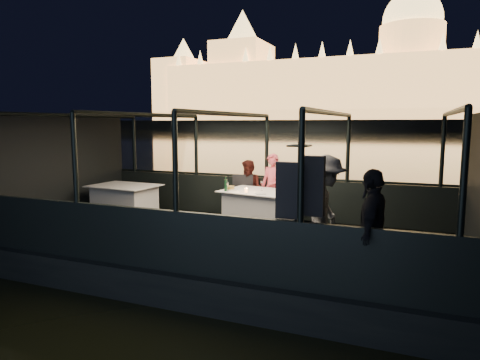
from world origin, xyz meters
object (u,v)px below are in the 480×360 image
at_px(dining_table_central, 258,209).
at_px(chair_port_right, 276,202).
at_px(chair_port_left, 239,200).
at_px(passenger_dark, 372,227).
at_px(passenger_stripe, 325,210).
at_px(wine_bottle, 226,184).
at_px(dining_table_aft, 125,202).
at_px(person_woman_coral, 273,187).
at_px(coat_stand, 298,217).
at_px(person_man_maroon, 249,186).

height_order(dining_table_central, chair_port_right, chair_port_right).
height_order(chair_port_left, passenger_dark, passenger_dark).
relative_size(dining_table_central, chair_port_right, 1.80).
distance_m(passenger_stripe, wine_bottle, 2.83).
bearing_deg(passenger_stripe, dining_table_aft, 71.89).
relative_size(chair_port_right, wine_bottle, 2.74).
relative_size(chair_port_left, wine_bottle, 3.36).
bearing_deg(person_woman_coral, passenger_dark, -48.86).
bearing_deg(dining_table_central, person_woman_coral, 84.03).
xyz_separation_m(coat_stand, person_woman_coral, (-1.46, 3.45, -0.15)).
distance_m(person_woman_coral, passenger_dark, 4.18).
height_order(coat_stand, passenger_dark, coat_stand).
distance_m(person_woman_coral, passenger_stripe, 3.10).
relative_size(dining_table_central, person_man_maroon, 1.10).
distance_m(dining_table_aft, chair_port_right, 3.38).
xyz_separation_m(dining_table_central, dining_table_aft, (-3.04, -0.39, 0.00)).
relative_size(chair_port_left, person_woman_coral, 0.67).
relative_size(chair_port_right, coat_stand, 0.43).
height_order(dining_table_central, person_woman_coral, person_woman_coral).
bearing_deg(chair_port_right, person_woman_coral, 113.24).
xyz_separation_m(dining_table_central, chair_port_left, (-0.61, 0.45, 0.06)).
xyz_separation_m(chair_port_right, passenger_stripe, (1.52, -2.41, 0.40)).
bearing_deg(passenger_dark, dining_table_aft, -108.05).
bearing_deg(passenger_dark, dining_table_central, -132.78).
distance_m(dining_table_central, passenger_dark, 3.69).
bearing_deg(dining_table_central, passenger_dark, -47.41).
height_order(dining_table_central, wine_bottle, wine_bottle).
relative_size(person_woman_coral, wine_bottle, 5.04).
bearing_deg(dining_table_aft, chair_port_left, 18.95).
relative_size(chair_port_right, passenger_stripe, 0.48).
relative_size(passenger_stripe, wine_bottle, 5.71).
height_order(person_woman_coral, person_man_maroon, person_woman_coral).
relative_size(person_woman_coral, passenger_stripe, 0.88).
distance_m(chair_port_left, chair_port_right, 0.82).
bearing_deg(wine_bottle, chair_port_left, 90.61).
xyz_separation_m(chair_port_left, person_man_maroon, (0.13, 0.27, 0.30)).
distance_m(dining_table_central, chair_port_right, 0.56).
bearing_deg(passenger_dark, person_man_maroon, -134.47).
relative_size(person_man_maroon, passenger_dark, 0.83).
distance_m(passenger_stripe, passenger_dark, 1.09).
relative_size(coat_stand, person_woman_coral, 1.28).
bearing_deg(coat_stand, wine_bottle, 131.20).
relative_size(chair_port_right, passenger_dark, 0.51).
height_order(person_woman_coral, wine_bottle, person_woman_coral).
height_order(dining_table_aft, person_man_maroon, person_man_maroon).
bearing_deg(coat_stand, chair_port_right, 112.25).
bearing_deg(chair_port_right, person_man_maroon, 153.60).
height_order(chair_port_left, wine_bottle, wine_bottle).
bearing_deg(wine_bottle, dining_table_central, 25.85).
xyz_separation_m(chair_port_left, wine_bottle, (0.01, -0.74, 0.47)).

